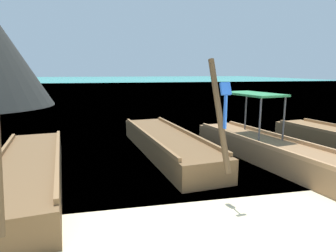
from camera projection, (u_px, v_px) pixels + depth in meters
name	position (u px, v px, depth m)	size (l,w,h in m)	color
sea_water	(113.00, 82.00, 63.27)	(120.00, 120.00, 0.00)	#2DB29E
longtail_boat_yellow_ribbon	(29.00, 172.00, 6.39)	(2.08, 6.08, 2.55)	brown
longtail_boat_blue_ribbon	(167.00, 144.00, 8.88)	(2.09, 6.62, 2.79)	brown
longtail_boat_red_ribbon	(267.00, 148.00, 8.27)	(2.29, 6.29, 2.51)	olive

